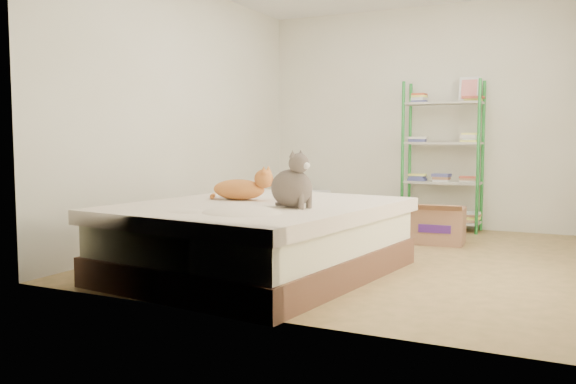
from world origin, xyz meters
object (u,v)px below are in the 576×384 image
Objects in this scene: bed at (259,239)px; cardboard_box at (437,225)px; grey_cat at (292,180)px; white_bin at (317,206)px; shelf_unit at (443,162)px; orange_cat at (239,187)px.

bed is 2.22m from cardboard_box.
bed is 5.90× the size of grey_cat.
grey_cat reaches higher than white_bin.
bed is at bearing -119.46° from cardboard_box.
shelf_unit reaches higher than bed.
grey_cat is at bearing -31.13° from orange_cat.
grey_cat is (0.63, -0.31, 0.09)m from orange_cat.
orange_cat is at bearing -127.57° from cardboard_box.
cardboard_box is 1.92m from white_bin.
white_bin is (-1.55, -0.03, -0.59)m from shelf_unit.
grey_cat is at bearing -17.63° from bed.
shelf_unit is 1.66m from white_bin.
bed reaches higher than cardboard_box.
orange_cat is 2.83m from white_bin.
orange_cat reaches higher than white_bin.
grey_cat reaches higher than cardboard_box.
white_bin is (-0.49, 2.75, -0.46)m from orange_cat.
orange_cat is at bearing -110.88° from shelf_unit.
shelf_unit reaches higher than grey_cat.
shelf_unit reaches higher than orange_cat.
orange_cat is at bearing 78.64° from grey_cat.
bed is 3.08m from shelf_unit.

